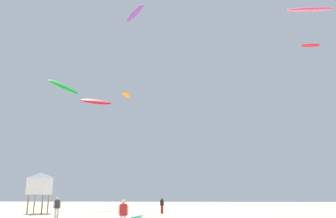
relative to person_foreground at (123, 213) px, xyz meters
name	(u,v)px	position (x,y,z in m)	size (l,w,h in m)	color
person_foreground	(123,213)	(0.00, 0.00, 0.00)	(0.58, 0.40, 1.77)	silver
person_midground	(57,206)	(-6.89, 7.88, 0.00)	(0.55, 0.40, 1.76)	silver
person_left	(162,204)	(1.23, 15.75, -0.11)	(0.44, 0.36, 1.57)	#B21E23
lifeguard_tower	(40,183)	(-11.69, 15.24, 2.02)	(2.30, 2.30, 4.15)	#8C704C
kite_aloft_0	(64,87)	(-8.40, 11.30, 11.36)	(2.66, 4.61, 1.13)	green
kite_aloft_1	(310,9)	(15.34, 8.02, 17.48)	(4.28, 1.33, 0.97)	#E5598C
kite_aloft_2	(126,95)	(-3.19, 17.44, 12.34)	(1.01, 2.49, 0.41)	orange
kite_aloft_3	(135,13)	(-1.24, 10.10, 18.74)	(2.80, 3.65, 0.93)	purple
kite_aloft_4	(96,102)	(-8.74, 24.55, 13.49)	(4.50, 3.10, 1.13)	red
kite_aloft_5	(310,45)	(23.93, 29.45, 23.72)	(2.93, 0.87, 0.44)	red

